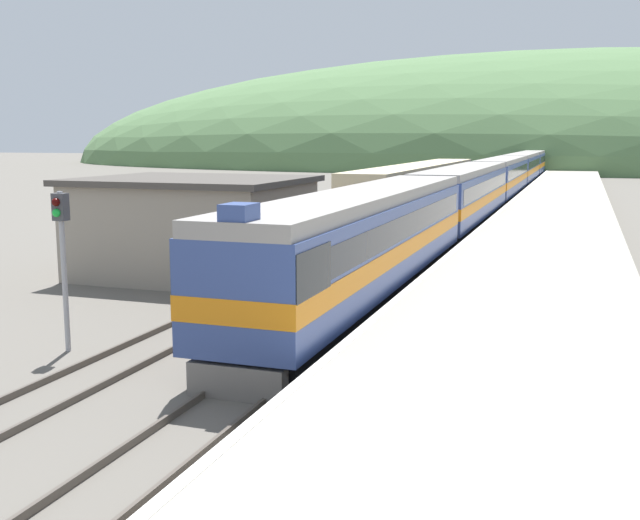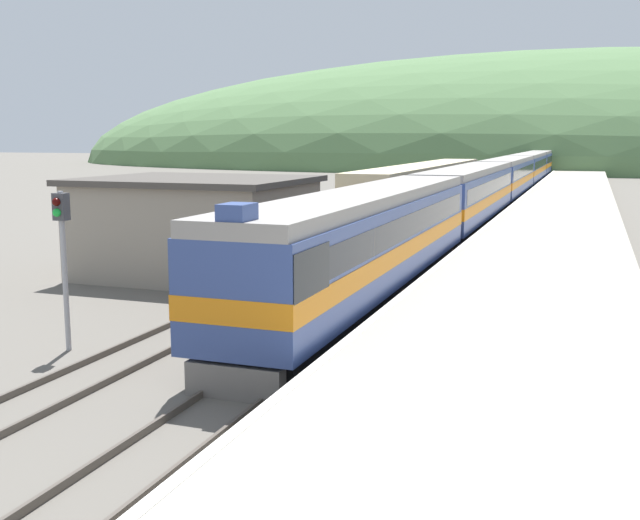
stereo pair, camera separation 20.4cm
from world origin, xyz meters
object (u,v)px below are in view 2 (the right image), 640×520
object	(u,v)px
carriage_third	(508,178)
siding_train	(424,191)
express_train_lead_car	(366,242)
signal_post_siding	(62,238)
carriage_fifth	(541,163)
carriage_second	(469,196)
carriage_fourth	(528,169)

from	to	relation	value
carriage_third	siding_train	distance (m)	17.97
express_train_lead_car	signal_post_siding	world-z (taller)	signal_post_siding
carriage_fifth	express_train_lead_car	bearing A→B (deg)	-90.00
carriage_second	carriage_third	size ratio (longest dim) A/B	1.00
carriage_fifth	carriage_second	bearing A→B (deg)	-90.00
carriage_fourth	siding_train	size ratio (longest dim) A/B	0.72
carriage_fifth	signal_post_siding	xyz separation A→B (m)	(-5.86, -98.52, 0.92)
siding_train	signal_post_siding	distance (m)	35.84
carriage_fourth	express_train_lead_car	bearing A→B (deg)	-90.00
carriage_third	carriage_fourth	size ratio (longest dim) A/B	1.00
carriage_second	signal_post_siding	distance (m)	31.28
carriage_fifth	signal_post_siding	world-z (taller)	signal_post_siding
carriage_third	siding_train	world-z (taller)	carriage_third
carriage_third	express_train_lead_car	bearing A→B (deg)	-90.00
carriage_fourth	siding_train	xyz separation A→B (m)	(-3.90, -40.14, -0.14)
signal_post_siding	carriage_second	bearing A→B (deg)	79.20
carriage_third	siding_train	size ratio (longest dim) A/B	0.72
carriage_fourth	carriage_third	bearing A→B (deg)	-90.00
carriage_second	carriage_fourth	xyz separation A→B (m)	(0.00, 45.21, 0.00)
carriage_second	carriage_fifth	bearing A→B (deg)	90.00
express_train_lead_car	siding_train	size ratio (longest dim) A/B	0.70
carriage_third	signal_post_siding	distance (m)	53.65
siding_train	signal_post_siding	size ratio (longest dim) A/B	7.10
express_train_lead_car	siding_train	xyz separation A→B (m)	(-3.90, 27.55, -0.15)
express_train_lead_car	carriage_fifth	size ratio (longest dim) A/B	0.97
carriage_third	carriage_second	bearing A→B (deg)	-90.00
express_train_lead_car	siding_train	distance (m)	27.83
express_train_lead_car	carriage_third	bearing A→B (deg)	90.00
express_train_lead_car	carriage_fifth	world-z (taller)	express_train_lead_car
express_train_lead_car	carriage_fourth	size ratio (longest dim) A/B	0.97
carriage_fifth	carriage_fourth	bearing A→B (deg)	-90.00
carriage_fourth	signal_post_siding	xyz separation A→B (m)	(-5.86, -75.92, 0.92)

